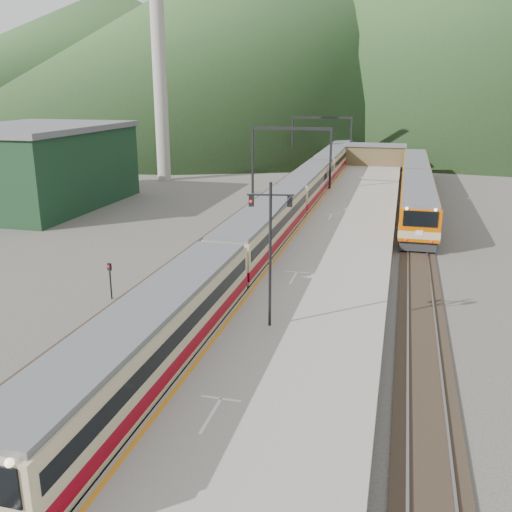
# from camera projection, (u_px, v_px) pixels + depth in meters

# --- Properties ---
(track_main) EXTENTS (2.60, 200.00, 0.23)m
(track_main) POSITION_uv_depth(u_px,v_px,m) (289.00, 224.00, 53.38)
(track_main) COLOR black
(track_main) RESTS_ON ground
(track_far) EXTENTS (2.60, 200.00, 0.23)m
(track_far) POSITION_uv_depth(u_px,v_px,m) (238.00, 221.00, 54.57)
(track_far) COLOR black
(track_far) RESTS_ON ground
(track_second) EXTENTS (2.60, 200.00, 0.23)m
(track_second) POSITION_uv_depth(u_px,v_px,m) (416.00, 232.00, 50.64)
(track_second) COLOR black
(track_second) RESTS_ON ground
(platform) EXTENTS (8.00, 100.00, 1.00)m
(platform) POSITION_uv_depth(u_px,v_px,m) (348.00, 228.00, 50.07)
(platform) COLOR gray
(platform) RESTS_ON ground
(gantry_near) EXTENTS (9.55, 0.25, 8.00)m
(gantry_near) POSITION_uv_depth(u_px,v_px,m) (291.00, 148.00, 66.41)
(gantry_near) COLOR black
(gantry_near) RESTS_ON ground
(gantry_far) EXTENTS (9.55, 0.25, 8.00)m
(gantry_far) POSITION_uv_depth(u_px,v_px,m) (321.00, 132.00, 89.62)
(gantry_far) COLOR black
(gantry_far) RESTS_ON ground
(warehouse) EXTENTS (14.50, 20.50, 8.60)m
(warehouse) POSITION_uv_depth(u_px,v_px,m) (36.00, 166.00, 60.70)
(warehouse) COLOR #12321D
(warehouse) RESTS_ON ground
(smokestack) EXTENTS (1.80, 1.80, 30.00)m
(smokestack) POSITION_uv_depth(u_px,v_px,m) (159.00, 66.00, 74.78)
(smokestack) COLOR #9E998E
(smokestack) RESTS_ON ground
(station_shed) EXTENTS (9.40, 4.40, 3.10)m
(station_shed) POSITION_uv_depth(u_px,v_px,m) (374.00, 154.00, 86.61)
(station_shed) COLOR brown
(station_shed) RESTS_ON platform
(hill_a) EXTENTS (180.00, 180.00, 60.00)m
(hill_a) POSITION_uv_depth(u_px,v_px,m) (261.00, 33.00, 193.61)
(hill_a) COLOR #27441E
(hill_a) RESTS_ON ground
(hill_b) EXTENTS (220.00, 220.00, 75.00)m
(hill_b) POSITION_uv_depth(u_px,v_px,m) (469.00, 16.00, 211.92)
(hill_b) COLOR #27441E
(hill_b) RESTS_ON ground
(hill_d) EXTENTS (200.00, 200.00, 55.00)m
(hill_d) POSITION_uv_depth(u_px,v_px,m) (117.00, 52.00, 259.79)
(hill_d) COLOR #27441E
(hill_d) RESTS_ON ground
(main_train) EXTENTS (3.04, 104.23, 3.71)m
(main_train) POSITION_uv_depth(u_px,v_px,m) (309.00, 184.00, 63.06)
(main_train) COLOR tan
(main_train) RESTS_ON track_main
(second_train) EXTENTS (3.13, 42.59, 3.82)m
(second_train) POSITION_uv_depth(u_px,v_px,m) (416.00, 183.00, 63.08)
(second_train) COLOR #BE4F00
(second_train) RESTS_ON track_second
(signal_mast) EXTENTS (2.17, 0.58, 7.19)m
(signal_mast) POSITION_uv_depth(u_px,v_px,m) (270.00, 241.00, 27.22)
(signal_mast) COLOR black
(signal_mast) RESTS_ON platform
(short_signal_a) EXTENTS (0.26, 0.23, 2.27)m
(short_signal_a) POSITION_uv_depth(u_px,v_px,m) (33.00, 387.00, 21.67)
(short_signal_a) COLOR black
(short_signal_a) RESTS_ON ground
(short_signal_b) EXTENTS (0.23, 0.17, 2.27)m
(short_signal_b) POSITION_uv_depth(u_px,v_px,m) (218.00, 245.00, 41.12)
(short_signal_b) COLOR black
(short_signal_b) RESTS_ON ground
(short_signal_c) EXTENTS (0.26, 0.22, 2.27)m
(short_signal_c) POSITION_uv_depth(u_px,v_px,m) (110.00, 276.00, 34.38)
(short_signal_c) COLOR black
(short_signal_c) RESTS_ON ground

